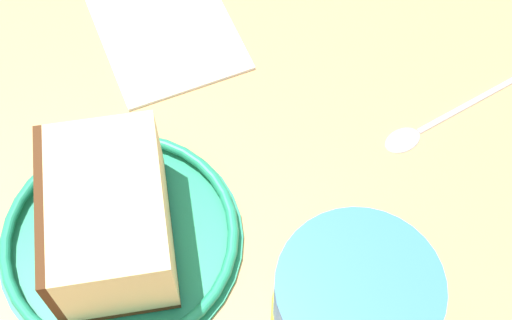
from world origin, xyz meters
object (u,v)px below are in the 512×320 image
(small_plate, at_px, (121,238))
(teaspoon, at_px, (428,125))
(folded_napkin, at_px, (168,32))
(cake_slice, at_px, (108,218))
(tea_mug, at_px, (348,317))

(small_plate, bearing_deg, teaspoon, 88.17)
(small_plate, bearing_deg, folded_napkin, 148.69)
(cake_slice, xyz_separation_m, teaspoon, (0.01, 0.25, -0.04))
(small_plate, xyz_separation_m, tea_mug, (0.13, 0.11, 0.05))
(cake_slice, height_order, tea_mug, tea_mug)
(cake_slice, xyz_separation_m, tea_mug, (0.13, 0.11, 0.01))
(small_plate, relative_size, teaspoon, 1.30)
(cake_slice, height_order, teaspoon, cake_slice)
(small_plate, relative_size, cake_slice, 1.32)
(teaspoon, relative_size, folded_napkin, 1.09)
(small_plate, distance_m, teaspoon, 0.25)
(small_plate, relative_size, folded_napkin, 1.42)
(cake_slice, height_order, folded_napkin, cake_slice)
(folded_napkin, bearing_deg, cake_slice, -32.11)
(small_plate, xyz_separation_m, cake_slice, (-0.00, -0.00, 0.03))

